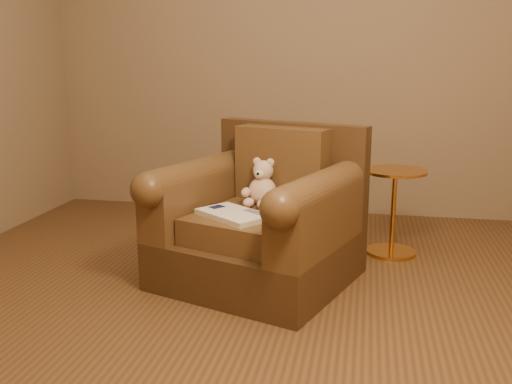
# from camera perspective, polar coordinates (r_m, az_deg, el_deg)

# --- Properties ---
(floor) EXTENTS (4.00, 4.00, 0.00)m
(floor) POSITION_cam_1_polar(r_m,az_deg,el_deg) (2.95, -1.50, -11.63)
(floor) COLOR brown
(floor) RESTS_ON ground
(armchair) EXTENTS (1.22, 1.19, 0.87)m
(armchair) POSITION_cam_1_polar(r_m,az_deg,el_deg) (3.23, 0.55, -3.03)
(armchair) COLOR #412A15
(armchair) RESTS_ON floor
(teddy_bear) EXTENTS (0.20, 0.23, 0.28)m
(teddy_bear) POSITION_cam_1_polar(r_m,az_deg,el_deg) (3.28, 0.55, 0.49)
(teddy_bear) COLOR beige
(teddy_bear) RESTS_ON armchair
(guidebook) EXTENTS (0.45, 0.42, 0.03)m
(guidebook) POSITION_cam_1_polar(r_m,az_deg,el_deg) (3.04, -2.31, -2.26)
(guidebook) COLOR beige
(guidebook) RESTS_ON armchair
(side_table) EXTENTS (0.40, 0.40, 0.56)m
(side_table) POSITION_cam_1_polar(r_m,az_deg,el_deg) (3.75, 13.57, -1.68)
(side_table) COLOR gold
(side_table) RESTS_ON floor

